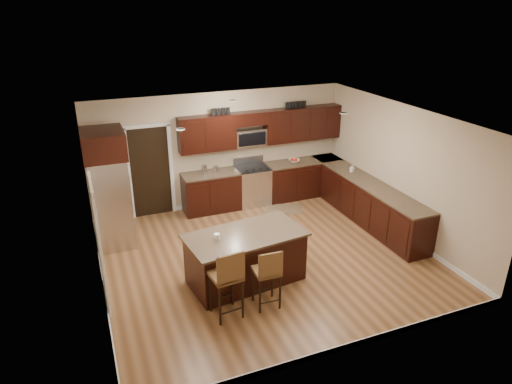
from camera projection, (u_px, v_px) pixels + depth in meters
name	position (u px, v px, depth m)	size (l,w,h in m)	color
floor	(266.00, 257.00, 8.79)	(6.00, 6.00, 0.00)	brown
ceiling	(267.00, 119.00, 7.74)	(6.00, 6.00, 0.00)	silver
wall_back	(220.00, 150.00, 10.61)	(6.00, 6.00, 0.00)	tan
wall_left	(93.00, 220.00, 7.23)	(5.50, 5.50, 0.00)	tan
wall_right	(402.00, 171.00, 9.29)	(5.50, 5.50, 0.00)	tan
base_cabinets	(318.00, 193.00, 10.49)	(4.02, 3.96, 0.92)	black
upper_cabinets	(265.00, 127.00, 10.64)	(4.00, 0.33, 0.80)	black
range	(252.00, 185.00, 10.93)	(0.76, 0.64, 1.11)	silver
microwave	(250.00, 137.00, 10.62)	(0.76, 0.31, 0.40)	silver
doorway	(150.00, 172.00, 10.16)	(0.85, 0.03, 2.06)	black
pantry_door	(98.00, 247.00, 7.11)	(0.03, 0.80, 2.04)	white
letter_decor	(259.00, 108.00, 10.41)	(2.20, 0.03, 0.15)	black
island	(245.00, 259.00, 7.90)	(2.12, 1.29, 0.92)	black
stool_left	(228.00, 277.00, 6.84)	(0.49, 0.49, 1.19)	brown
stool_mid	(268.00, 272.00, 7.11)	(0.41, 0.41, 1.05)	brown
refrigerator	(109.00, 188.00, 8.85)	(0.79, 0.98, 2.35)	silver
floor_mat	(284.00, 209.00, 10.80)	(0.83, 0.56, 0.01)	brown
fruit_bowl	(294.00, 161.00, 11.12)	(0.27, 0.27, 0.07)	silver
soap_bottle	(352.00, 168.00, 10.45)	(0.08, 0.08, 0.17)	#B2B2B2
canister_tall	(204.00, 170.00, 10.32)	(0.12, 0.12, 0.21)	silver
canister_short	(216.00, 169.00, 10.42)	(0.11, 0.11, 0.16)	silver
island_jar	(217.00, 237.00, 7.52)	(0.10, 0.10, 0.10)	white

